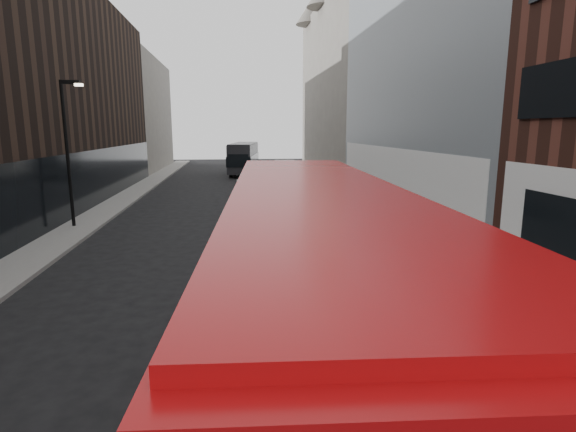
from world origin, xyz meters
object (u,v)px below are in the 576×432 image
object	(u,v)px
red_bus	(313,308)
car_c	(267,183)
car_b	(299,195)
car_a	(260,210)
street_lamp	(68,144)
grey_bus	(244,157)

from	to	relation	value
red_bus	car_c	distance (m)	29.66
red_bus	car_b	distance (m)	22.52
red_bus	car_a	world-z (taller)	red_bus
street_lamp	car_a	size ratio (longest dim) A/B	1.96
grey_bus	car_b	distance (m)	21.81
red_bus	car_a	xyz separation A→B (m)	(0.24, 17.57, -1.68)
street_lamp	grey_bus	distance (m)	28.58
grey_bus	car_a	size ratio (longest dim) A/B	2.97
street_lamp	car_a	distance (m)	9.95
grey_bus	car_b	world-z (taller)	grey_bus
car_a	car_b	world-z (taller)	car_b
street_lamp	car_b	xyz separation A→B (m)	(12.03, 5.44, -3.49)
grey_bus	car_c	size ratio (longest dim) A/B	2.39
red_bus	car_c	xyz separation A→B (m)	(1.49, 29.57, -1.64)
red_bus	car_a	bearing A→B (deg)	92.85
street_lamp	grey_bus	world-z (taller)	street_lamp
street_lamp	red_bus	bearing A→B (deg)	-61.80
car_b	car_c	size ratio (longest dim) A/B	0.94
grey_bus	car_c	xyz separation A→B (m)	(1.49, -14.26, -1.16)
grey_bus	car_a	distance (m)	26.29
car_a	car_c	xyz separation A→B (m)	(1.25, 12.00, 0.04)
street_lamp	car_c	world-z (taller)	street_lamp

